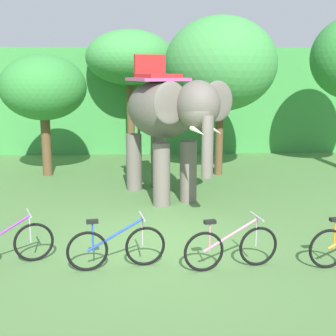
{
  "coord_description": "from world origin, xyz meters",
  "views": [
    {
      "loc": [
        -0.15,
        -8.81,
        3.36
      ],
      "look_at": [
        0.32,
        1.0,
        1.3
      ],
      "focal_mm": 49.85,
      "sensor_mm": 36.0,
      "label": 1
    }
  ],
  "objects_px": {
    "tree_right": "(130,58)",
    "bike_blue": "(116,247)",
    "tree_far_left": "(43,88)",
    "elephant": "(165,116)",
    "tree_left": "(221,64)",
    "bike_pink": "(231,247)",
    "bike_purple": "(4,245)"
  },
  "relations": [
    {
      "from": "bike_purple",
      "to": "bike_pink",
      "type": "height_order",
      "value": "same"
    },
    {
      "from": "tree_right",
      "to": "elephant",
      "type": "height_order",
      "value": "tree_right"
    },
    {
      "from": "bike_blue",
      "to": "elephant",
      "type": "bearing_deg",
      "value": 77.02
    },
    {
      "from": "tree_right",
      "to": "bike_blue",
      "type": "distance_m",
      "value": 11.1
    },
    {
      "from": "elephant",
      "to": "tree_right",
      "type": "bearing_deg",
      "value": 100.15
    },
    {
      "from": "tree_far_left",
      "to": "bike_purple",
      "type": "bearing_deg",
      "value": -84.29
    },
    {
      "from": "tree_left",
      "to": "bike_pink",
      "type": "xyz_separation_m",
      "value": [
        -0.93,
        -7.43,
        -3.17
      ]
    },
    {
      "from": "tree_right",
      "to": "bike_blue",
      "type": "height_order",
      "value": "tree_right"
    },
    {
      "from": "bike_purple",
      "to": "bike_pink",
      "type": "xyz_separation_m",
      "value": [
        3.93,
        -0.31,
        0.0
      ]
    },
    {
      "from": "tree_far_left",
      "to": "bike_purple",
      "type": "relative_size",
      "value": 2.4
    },
    {
      "from": "bike_purple",
      "to": "tree_far_left",
      "type": "bearing_deg",
      "value": 95.71
    },
    {
      "from": "tree_left",
      "to": "bike_purple",
      "type": "relative_size",
      "value": 3.13
    },
    {
      "from": "tree_far_left",
      "to": "bike_blue",
      "type": "xyz_separation_m",
      "value": [
        2.69,
        -7.47,
        -2.43
      ]
    },
    {
      "from": "tree_left",
      "to": "bike_blue",
      "type": "height_order",
      "value": "tree_left"
    },
    {
      "from": "bike_purple",
      "to": "bike_blue",
      "type": "relative_size",
      "value": 0.95
    },
    {
      "from": "tree_far_left",
      "to": "tree_left",
      "type": "bearing_deg",
      "value": -1.5
    },
    {
      "from": "tree_far_left",
      "to": "tree_right",
      "type": "bearing_deg",
      "value": 49.5
    },
    {
      "from": "tree_right",
      "to": "bike_purple",
      "type": "xyz_separation_m",
      "value": [
        -1.91,
        -10.36,
        -3.43
      ]
    },
    {
      "from": "bike_purple",
      "to": "bike_pink",
      "type": "bearing_deg",
      "value": -4.46
    },
    {
      "from": "tree_right",
      "to": "bike_blue",
      "type": "relative_size",
      "value": 2.88
    },
    {
      "from": "tree_right",
      "to": "elephant",
      "type": "relative_size",
      "value": 1.17
    },
    {
      "from": "elephant",
      "to": "bike_pink",
      "type": "bearing_deg",
      "value": -78.49
    },
    {
      "from": "bike_blue",
      "to": "bike_pink",
      "type": "relative_size",
      "value": 1.0
    },
    {
      "from": "tree_left",
      "to": "bike_pink",
      "type": "relative_size",
      "value": 2.99
    },
    {
      "from": "tree_left",
      "to": "bike_blue",
      "type": "xyz_separation_m",
      "value": [
        -2.9,
        -7.32,
        -3.17
      ]
    },
    {
      "from": "tree_left",
      "to": "elephant",
      "type": "height_order",
      "value": "tree_left"
    },
    {
      "from": "tree_left",
      "to": "bike_purple",
      "type": "height_order",
      "value": "tree_left"
    },
    {
      "from": "tree_far_left",
      "to": "elephant",
      "type": "xyz_separation_m",
      "value": [
        3.72,
        -2.97,
        -0.61
      ]
    },
    {
      "from": "bike_purple",
      "to": "bike_blue",
      "type": "height_order",
      "value": "same"
    },
    {
      "from": "bike_purple",
      "to": "tree_left",
      "type": "bearing_deg",
      "value": 55.65
    },
    {
      "from": "tree_left",
      "to": "bike_purple",
      "type": "bearing_deg",
      "value": -124.35
    },
    {
      "from": "tree_far_left",
      "to": "elephant",
      "type": "relative_size",
      "value": 0.93
    }
  ]
}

